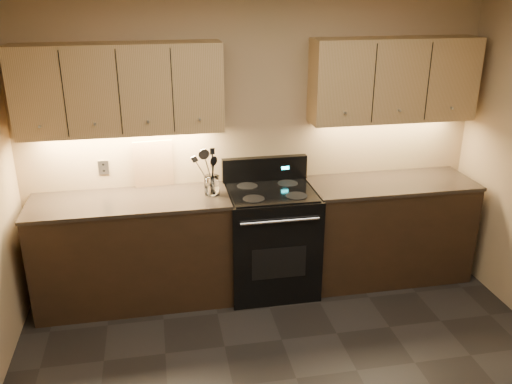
{
  "coord_description": "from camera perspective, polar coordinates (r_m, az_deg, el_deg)",
  "views": [
    {
      "loc": [
        -0.85,
        -2.49,
        2.58
      ],
      "look_at": [
        -0.09,
        1.45,
        1.02
      ],
      "focal_mm": 38.0,
      "sensor_mm": 36.0,
      "label": 1
    }
  ],
  "objects": [
    {
      "name": "cutting_board",
      "position": [
        4.69,
        -10.74,
        2.94
      ],
      "size": [
        0.33,
        0.09,
        0.41
      ],
      "primitive_type": "cube",
      "rotation": [
        0.1,
        0.0,
        0.08
      ],
      "color": "tan",
      "rests_on": "counter_left"
    },
    {
      "name": "steel_spatula",
      "position": [
        4.46,
        -4.49,
        2.38
      ],
      "size": [
        0.25,
        0.16,
        0.4
      ],
      "primitive_type": null,
      "rotation": [
        0.22,
        -0.44,
        -0.12
      ],
      "color": "silver",
      "rests_on": "utensil_crock"
    },
    {
      "name": "upper_cab_left",
      "position": [
        4.42,
        -14.14,
        10.46
      ],
      "size": [
        1.6,
        0.3,
        0.7
      ],
      "primitive_type": "cube",
      "color": "tan",
      "rests_on": "wall_back"
    },
    {
      "name": "wall_back",
      "position": [
        4.75,
        -0.12,
        5.61
      ],
      "size": [
        4.0,
        0.04,
        2.6
      ],
      "primitive_type": "cube",
      "color": "tan",
      "rests_on": "ground"
    },
    {
      "name": "counter_right",
      "position": [
        5.12,
        13.66,
        -3.81
      ],
      "size": [
        1.46,
        0.62,
        0.93
      ],
      "color": "black",
      "rests_on": "ground"
    },
    {
      "name": "utensil_crock",
      "position": [
        4.5,
        -4.67,
        0.67
      ],
      "size": [
        0.14,
        0.14,
        0.16
      ],
      "color": "white",
      "rests_on": "counter_left"
    },
    {
      "name": "counter_left",
      "position": [
        4.7,
        -12.77,
        -6.03
      ],
      "size": [
        1.62,
        0.62,
        0.93
      ],
      "color": "black",
      "rests_on": "ground"
    },
    {
      "name": "upper_cab_right",
      "position": [
        4.86,
        14.32,
        11.37
      ],
      "size": [
        1.44,
        0.3,
        0.7
      ],
      "primitive_type": "cube",
      "color": "tan",
      "rests_on": "wall_back"
    },
    {
      "name": "outlet_plate",
      "position": [
        4.74,
        -15.75,
        2.49
      ],
      "size": [
        0.08,
        0.01,
        0.12
      ],
      "primitive_type": "cube",
      "color": "#B2B5BA",
      "rests_on": "wall_back"
    },
    {
      "name": "stove",
      "position": [
        4.77,
        1.55,
        -4.92
      ],
      "size": [
        0.76,
        0.68,
        1.14
      ],
      "color": "black",
      "rests_on": "ground"
    },
    {
      "name": "steel_skimmer",
      "position": [
        4.44,
        -4.42,
        2.23
      ],
      "size": [
        0.19,
        0.14,
        0.4
      ],
      "primitive_type": null,
      "rotation": [
        0.07,
        -0.24,
        0.11
      ],
      "color": "silver",
      "rests_on": "utensil_crock"
    },
    {
      "name": "black_spoon",
      "position": [
        4.48,
        -4.83,
        2.06
      ],
      "size": [
        0.09,
        0.15,
        0.34
      ],
      "primitive_type": null,
      "rotation": [
        0.27,
        0.04,
        0.13
      ],
      "color": "black",
      "rests_on": "utensil_crock"
    },
    {
      "name": "black_turner",
      "position": [
        4.45,
        -4.63,
        2.25
      ],
      "size": [
        0.12,
        0.16,
        0.39
      ],
      "primitive_type": null,
      "rotation": [
        -0.12,
        0.08,
        0.37
      ],
      "color": "black",
      "rests_on": "utensil_crock"
    },
    {
      "name": "wooden_spoon",
      "position": [
        4.46,
        -4.91,
        1.63
      ],
      "size": [
        0.1,
        0.13,
        0.29
      ],
      "primitive_type": null,
      "rotation": [
        -0.21,
        0.18,
        0.15
      ],
      "color": "tan",
      "rests_on": "utensil_crock"
    }
  ]
}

